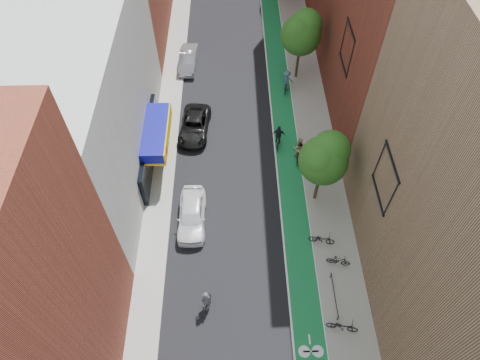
{
  "coord_description": "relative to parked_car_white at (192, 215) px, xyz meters",
  "views": [
    {
      "loc": [
        -0.34,
        -8.27,
        26.1
      ],
      "look_at": [
        0.06,
        10.7,
        1.5
      ],
      "focal_mm": 32.0,
      "sensor_mm": 36.0,
      "label": 1
    }
  ],
  "objects": [
    {
      "name": "sidewalk_left",
      "position": [
        -2.61,
        17.77,
        -0.74
      ],
      "size": [
        2.0,
        68.0,
        0.15
      ],
      "primitive_type": "cube",
      "color": "gray",
      "rests_on": "ground"
    },
    {
      "name": "cyclist_lane_far",
      "position": [
        7.88,
        13.93,
        0.21
      ],
      "size": [
        1.3,
        1.65,
        2.19
      ],
      "rotation": [
        0.0,
        0.0,
        2.94
      ],
      "color": "black",
      "rests_on": "ground"
    },
    {
      "name": "building_left_white",
      "position": [
        -7.61,
        5.77,
        5.19
      ],
      "size": [
        8.0,
        20.0,
        12.0
      ],
      "primitive_type": "cube",
      "color": "silver",
      "rests_on": "ground"
    },
    {
      "name": "parked_car_silver",
      "position": [
        -1.21,
        17.79,
        -0.08
      ],
      "size": [
        1.79,
        4.5,
        1.46
      ],
      "primitive_type": "imported",
      "rotation": [
        0.0,
        0.0,
        -0.06
      ],
      "color": "gray",
      "rests_on": "ground"
    },
    {
      "name": "ground",
      "position": [
        3.39,
        -8.23,
        -0.81
      ],
      "size": [
        160.0,
        160.0,
        0.0
      ],
      "primitive_type": "plane",
      "color": "black",
      "rests_on": "ground"
    },
    {
      "name": "parked_bike_near",
      "position": [
        9.33,
        -8.0,
        -0.16
      ],
      "size": [
        2.01,
        1.06,
        1.01
      ],
      "primitive_type": "imported",
      "rotation": [
        0.0,
        0.0,
        1.36
      ],
      "color": "black",
      "rests_on": "sidewalk_right"
    },
    {
      "name": "parked_bike_far",
      "position": [
        8.93,
        -2.04,
        -0.2
      ],
      "size": [
        1.86,
        0.96,
        0.93
      ],
      "primitive_type": "imported",
      "rotation": [
        0.0,
        0.0,
        1.37
      ],
      "color": "black",
      "rests_on": "sidewalk_right"
    },
    {
      "name": "bike_lane",
      "position": [
        7.39,
        17.77,
        -0.81
      ],
      "size": [
        2.0,
        68.0,
        0.01
      ],
      "primitive_type": "cube",
      "color": "#12663C",
      "rests_on": "ground"
    },
    {
      "name": "parked_car_black",
      "position": [
        -0.2,
        8.9,
        -0.12
      ],
      "size": [
        2.75,
        5.17,
        1.38
      ],
      "primitive_type": "imported",
      "rotation": [
        0.0,
        0.0,
        -0.09
      ],
      "color": "black",
      "rests_on": "ground"
    },
    {
      "name": "parked_bike_mid",
      "position": [
        9.81,
        -3.7,
        -0.19
      ],
      "size": [
        1.63,
        0.79,
        0.94
      ],
      "primitive_type": "imported",
      "rotation": [
        0.0,
        0.0,
        1.34
      ],
      "color": "black",
      "rests_on": "sidewalk_right"
    },
    {
      "name": "parked_car_white",
      "position": [
        0.0,
        0.0,
        0.0
      ],
      "size": [
        1.95,
        4.78,
        1.63
      ],
      "primitive_type": "imported",
      "rotation": [
        0.0,
        0.0,
        -0.01
      ],
      "color": "white",
      "rests_on": "ground"
    },
    {
      "name": "cyclist_lane_near",
      "position": [
        8.09,
        5.68,
        0.15
      ],
      "size": [
        0.99,
        1.83,
        2.23
      ],
      "rotation": [
        0.0,
        0.0,
        3.02
      ],
      "color": "black",
      "rests_on": "ground"
    },
    {
      "name": "cyclist_lead",
      "position": [
        1.21,
        -6.45,
        -0.11
      ],
      "size": [
        0.92,
        1.76,
        2.08
      ],
      "rotation": [
        0.0,
        0.0,
        2.93
      ],
      "color": "black",
      "rests_on": "ground"
    },
    {
      "name": "tree_near",
      "position": [
        9.04,
        1.79,
        3.84
      ],
      "size": [
        3.4,
        3.36,
        6.42
      ],
      "color": "#332619",
      "rests_on": "ground"
    },
    {
      "name": "tree_mid",
      "position": [
        9.04,
        15.79,
        4.08
      ],
      "size": [
        3.55,
        3.53,
        6.74
      ],
      "color": "#332619",
      "rests_on": "ground"
    },
    {
      "name": "cyclist_lane_mid",
      "position": [
        6.66,
        7.16,
        0.03
      ],
      "size": [
        1.09,
        1.65,
        2.11
      ],
      "rotation": [
        0.0,
        0.0,
        2.97
      ],
      "color": "black",
      "rests_on": "ground"
    },
    {
      "name": "sidewalk_right",
      "position": [
        9.89,
        17.77,
        -0.74
      ],
      "size": [
        3.0,
        68.0,
        0.15
      ],
      "primitive_type": "cube",
      "color": "gray",
      "rests_on": "ground"
    }
  ]
}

